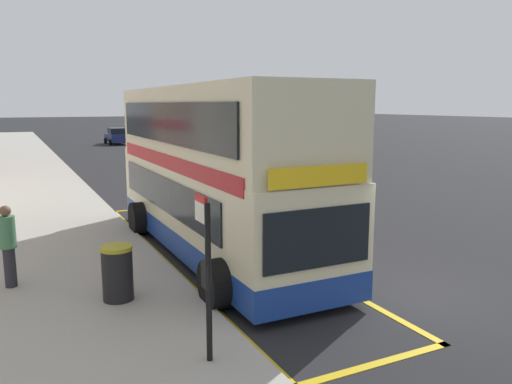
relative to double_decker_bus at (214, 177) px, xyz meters
name	(u,v)px	position (x,y,z in m)	size (l,w,h in m)	color
ground_plane	(114,156)	(2.46, 27.15, -2.06)	(260.00, 260.00, 0.00)	black
pavement_near	(14,160)	(-4.54, 27.15, -1.99)	(6.00, 76.00, 0.14)	#A39E93
double_decker_bus	(214,177)	(0.00, 0.00, 0.00)	(3.27, 10.09, 4.40)	beige
bus_bay_markings	(216,253)	(-0.01, -0.12, -2.06)	(3.06, 13.34, 0.01)	gold
bus_stop_sign	(206,264)	(-2.35, -5.61, -0.43)	(0.09, 0.51, 2.49)	black
parked_car_navy_across	(212,152)	(7.25, 18.82, -1.26)	(2.09, 4.20, 1.62)	navy
parked_car_navy_behind	(117,136)	(5.06, 39.15, -1.26)	(2.09, 4.20, 1.62)	navy
pedestrian_waiting_near_sign	(8,243)	(-5.00, -0.91, -0.96)	(0.34, 0.34, 1.75)	#26262D
litter_bin	(117,273)	(-3.10, -2.64, -1.37)	(0.63, 0.63, 1.09)	black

